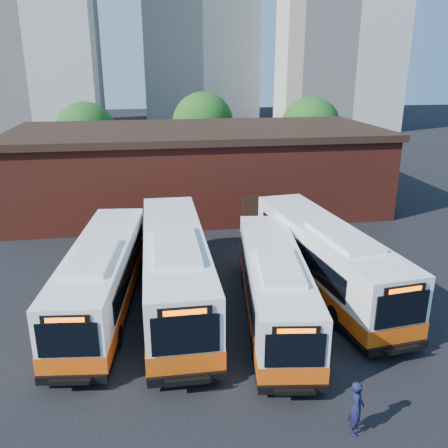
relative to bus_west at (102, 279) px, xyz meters
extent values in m
plane|color=black|center=(6.33, -3.62, -1.54)|extent=(220.00, 220.00, 0.00)
cube|color=white|center=(0.00, 0.04, 0.23)|extent=(3.84, 12.16, 2.84)
cube|color=#DA4E0D|center=(0.00, 0.04, -0.60)|extent=(3.89, 12.21, 0.70)
cube|color=black|center=(0.00, 0.04, -1.09)|extent=(3.88, 12.20, 0.25)
cube|color=black|center=(-0.66, -5.93, 0.50)|extent=(2.15, 0.30, 1.34)
cube|color=black|center=(-0.66, -5.94, 1.33)|extent=(1.69, 0.25, 0.32)
cube|color=#FF5905|center=(-0.66, -5.98, 1.33)|extent=(1.34, 0.17, 0.18)
cube|color=black|center=(-0.66, -5.99, -1.09)|extent=(2.54, 0.42, 0.32)
cube|color=black|center=(-0.69, -6.22, -0.99)|extent=(1.48, 0.53, 0.06)
cube|color=black|center=(-0.71, -6.40, -0.92)|extent=(1.44, 0.20, 0.18)
cube|color=black|center=(-1.24, 0.57, 0.50)|extent=(1.07, 9.27, 1.05)
cube|color=black|center=(1.33, 0.29, 0.50)|extent=(1.07, 9.27, 1.05)
cube|color=white|center=(-0.16, -1.45, 1.74)|extent=(2.18, 4.35, 0.22)
cylinder|color=black|center=(-1.51, -3.20, -1.04)|extent=(0.43, 1.02, 1.00)
cylinder|color=black|center=(0.78, -3.46, -1.04)|extent=(0.43, 1.02, 1.00)
cylinder|color=black|center=(-0.79, 3.33, -1.04)|extent=(0.43, 1.02, 1.00)
cylinder|color=black|center=(1.50, 3.08, -1.04)|extent=(0.43, 1.02, 1.00)
cube|color=white|center=(3.43, 0.06, 0.42)|extent=(2.84, 13.26, 3.15)
cube|color=#DA4E0D|center=(3.43, 0.06, -0.49)|extent=(2.90, 13.32, 0.77)
cube|color=black|center=(3.43, 0.06, -1.04)|extent=(2.89, 13.30, 0.28)
cube|color=black|center=(3.42, -6.60, 0.72)|extent=(2.39, 0.07, 1.49)
cube|color=black|center=(3.42, -6.61, 1.64)|extent=(1.88, 0.07, 0.35)
cube|color=#FF5905|center=(3.41, -6.65, 1.64)|extent=(1.49, 0.03, 0.20)
cube|color=black|center=(3.41, -6.67, -1.04)|extent=(2.82, 0.16, 0.35)
cube|color=black|center=(3.41, -6.92, -0.93)|extent=(1.60, 0.42, 0.07)
cube|color=black|center=(3.41, -7.12, -0.86)|extent=(1.60, 0.05, 0.20)
cube|color=black|center=(1.99, 0.51, 0.72)|extent=(0.08, 10.34, 1.16)
cube|color=black|center=(4.87, 0.50, 0.72)|extent=(0.08, 10.34, 1.16)
cube|color=white|center=(3.42, -1.60, 2.10)|extent=(1.92, 4.64, 0.24)
cylinder|color=black|center=(2.14, -3.69, -0.99)|extent=(0.36, 1.11, 1.10)
cylinder|color=black|center=(4.70, -3.70, -0.99)|extent=(0.36, 1.11, 1.10)
cylinder|color=black|center=(2.16, 3.60, -0.99)|extent=(0.36, 1.11, 1.10)
cylinder|color=black|center=(4.71, 3.59, -0.99)|extent=(0.36, 1.11, 1.10)
cube|color=white|center=(7.80, -1.95, 0.16)|extent=(3.95, 11.70, 2.73)
cube|color=#DA4E0D|center=(7.80, -1.95, -0.63)|extent=(4.00, 11.76, 0.67)
cube|color=black|center=(7.80, -1.95, -1.11)|extent=(3.99, 11.75, 0.24)
cube|color=black|center=(7.03, -7.67, 0.42)|extent=(2.06, 0.33, 1.29)
cube|color=black|center=(7.03, -7.68, 1.21)|extent=(1.62, 0.27, 0.31)
cube|color=#FF5905|center=(7.03, -7.71, 1.21)|extent=(1.28, 0.19, 0.17)
cube|color=black|center=(7.02, -7.73, -1.11)|extent=(2.44, 0.46, 0.31)
cube|color=black|center=(7.00, -7.94, -1.02)|extent=(1.42, 0.55, 0.06)
cube|color=black|center=(6.97, -8.11, -0.95)|extent=(1.38, 0.22, 0.17)
cube|color=black|center=(6.62, -1.41, 0.42)|extent=(1.24, 8.88, 1.00)
cube|color=black|center=(9.09, -1.74, 0.42)|extent=(1.24, 8.88, 1.00)
cube|color=white|center=(7.61, -3.37, 1.62)|extent=(2.18, 4.20, 0.21)
cylinder|color=black|center=(6.27, -5.03, -1.06)|extent=(0.43, 0.99, 0.96)
cylinder|color=black|center=(8.46, -5.32, -1.06)|extent=(0.43, 0.99, 0.96)
cylinder|color=black|center=(7.12, 1.23, -1.06)|extent=(0.43, 0.99, 0.96)
cylinder|color=black|center=(9.31, 0.94, -1.06)|extent=(0.43, 0.99, 0.96)
cube|color=white|center=(11.08, 0.38, 0.34)|extent=(4.15, 12.93, 3.02)
cube|color=#DA4E0D|center=(11.08, 0.38, -0.54)|extent=(4.21, 12.99, 0.74)
cube|color=black|center=(11.08, 0.38, -1.07)|extent=(4.20, 12.98, 0.26)
cube|color=black|center=(11.82, -5.96, 0.63)|extent=(2.29, 0.33, 1.43)
cube|color=black|center=(11.82, -5.97, 1.51)|extent=(1.79, 0.27, 0.34)
cube|color=#FF5905|center=(11.83, -6.01, 1.51)|extent=(1.42, 0.19, 0.19)
cube|color=black|center=(11.83, -6.03, -1.07)|extent=(2.70, 0.46, 0.34)
cube|color=black|center=(11.86, -6.27, -0.96)|extent=(1.57, 0.58, 0.06)
cube|color=black|center=(11.88, -6.46, -0.89)|extent=(1.53, 0.22, 0.19)
cube|color=black|center=(9.67, 0.64, 0.63)|extent=(1.20, 9.85, 1.11)
cube|color=black|center=(12.40, 0.96, 0.63)|extent=(1.20, 9.85, 1.11)
cube|color=white|center=(11.27, -1.20, 1.95)|extent=(2.34, 4.63, 0.23)
cylinder|color=black|center=(10.29, -3.34, -1.01)|extent=(0.46, 1.09, 1.06)
cylinder|color=black|center=(12.71, -3.06, -1.01)|extent=(0.46, 1.09, 1.06)
cylinder|color=black|center=(9.48, 3.60, -1.01)|extent=(0.46, 1.09, 1.06)
cylinder|color=black|center=(11.91, 3.88, -1.01)|extent=(0.46, 1.09, 1.06)
imported|color=#131536|center=(8.53, -9.49, -0.61)|extent=(0.66, 0.80, 1.87)
cube|color=maroon|center=(6.33, 16.38, 1.46)|extent=(28.00, 12.00, 6.00)
cube|color=black|center=(6.33, 16.38, 4.61)|extent=(28.60, 12.60, 0.50)
cube|color=black|center=(9.33, 10.35, -0.34)|extent=(1.20, 0.08, 2.40)
cylinder|color=#382314|center=(-3.67, 28.38, -0.19)|extent=(0.36, 0.36, 2.70)
sphere|color=#164914|center=(-3.67, 28.38, 3.11)|extent=(6.00, 6.00, 6.00)
cylinder|color=#382314|center=(8.33, 30.38, -0.07)|extent=(0.36, 0.36, 2.95)
sphere|color=#164914|center=(8.33, 30.38, 3.54)|extent=(6.56, 6.56, 6.56)
cylinder|color=#382314|center=(19.33, 27.38, -0.14)|extent=(0.36, 0.36, 2.81)
sphere|color=#164914|center=(19.33, 27.38, 3.29)|extent=(6.24, 6.24, 6.24)
camera|label=1|loc=(2.50, -20.91, 9.65)|focal=38.00mm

